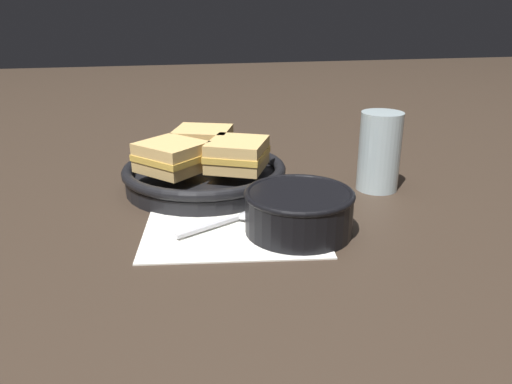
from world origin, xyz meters
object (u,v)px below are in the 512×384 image
object	(u,v)px
spoon	(239,217)
skillet	(205,176)
drinking_glass	(379,152)
soup_bowl	(299,209)
sandwich_near_left	(203,141)
sandwich_far_left	(236,154)
sandwich_near_right	(172,157)

from	to	relation	value
spoon	skillet	xyz separation A→B (m)	(-0.03, 0.15, 0.01)
spoon	drinking_glass	xyz separation A→B (m)	(0.25, 0.09, 0.06)
skillet	soup_bowl	bearing A→B (deg)	-63.14
soup_bowl	sandwich_near_left	xyz separation A→B (m)	(-0.10, 0.26, 0.03)
spoon	drinking_glass	bearing A→B (deg)	-8.18
skillet	sandwich_far_left	world-z (taller)	sandwich_far_left
spoon	sandwich_far_left	world-z (taller)	sandwich_far_left
skillet	sandwich_far_left	bearing A→B (deg)	-35.10
sandwich_near_left	sandwich_near_right	xyz separation A→B (m)	(-0.06, -0.08, 0.00)
skillet	sandwich_far_left	xyz separation A→B (m)	(0.05, -0.03, 0.04)
sandwich_near_right	sandwich_far_left	xyz separation A→B (m)	(0.10, -0.01, 0.00)
spoon	sandwich_far_left	bearing A→B (deg)	54.15
sandwich_near_left	drinking_glass	size ratio (longest dim) A/B	0.93
skillet	sandwich_near_left	distance (m)	0.07
soup_bowl	sandwich_far_left	bearing A→B (deg)	107.84
soup_bowl	sandwich_near_right	bearing A→B (deg)	131.31
sandwich_near_left	drinking_glass	bearing A→B (deg)	-24.40
sandwich_far_left	soup_bowl	bearing A→B (deg)	-72.16
skillet	sandwich_near_left	bearing A→B (deg)	84.90
soup_bowl	spoon	distance (m)	0.09
spoon	sandwich_near_right	bearing A→B (deg)	96.46
soup_bowl	drinking_glass	xyz separation A→B (m)	(0.18, 0.14, 0.03)
sandwich_far_left	sandwich_near_left	bearing A→B (deg)	114.90
spoon	sandwich_near_right	xyz separation A→B (m)	(-0.08, 0.13, 0.06)
spoon	skillet	world-z (taller)	skillet
spoon	sandwich_far_left	xyz separation A→B (m)	(0.02, 0.12, 0.06)
spoon	sandwich_near_left	distance (m)	0.22
spoon	sandwich_near_left	size ratio (longest dim) A/B	1.14
soup_bowl	spoon	bearing A→B (deg)	144.60
drinking_glass	spoon	bearing A→B (deg)	-161.04
soup_bowl	sandwich_near_left	distance (m)	0.28
sandwich_near_left	drinking_glass	distance (m)	0.30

